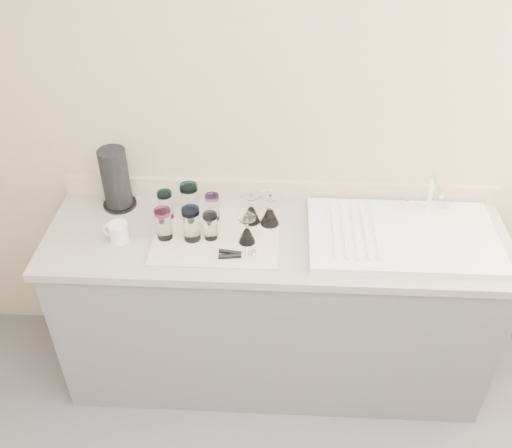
# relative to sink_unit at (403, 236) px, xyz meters

# --- Properties ---
(room_envelope) EXTENTS (3.54, 3.50, 2.52)m
(room_envelope) POSITION_rel_sink_unit_xyz_m (-0.55, -1.20, 0.64)
(room_envelope) COLOR #504F54
(room_envelope) RESTS_ON ground
(counter_unit) EXTENTS (2.06, 0.62, 0.90)m
(counter_unit) POSITION_rel_sink_unit_xyz_m (-0.55, -0.00, -0.47)
(counter_unit) COLOR slate
(counter_unit) RESTS_ON ground
(sink_unit) EXTENTS (0.82, 0.50, 0.22)m
(sink_unit) POSITION_rel_sink_unit_xyz_m (0.00, 0.00, 0.00)
(sink_unit) COLOR white
(sink_unit) RESTS_ON counter_unit
(dish_towel) EXTENTS (0.55, 0.42, 0.01)m
(dish_towel) POSITION_rel_sink_unit_xyz_m (-0.82, -0.02, -0.02)
(dish_towel) COLOR silver
(dish_towel) RESTS_ON counter_unit
(tumbler_teal) EXTENTS (0.07, 0.07, 0.14)m
(tumbler_teal) POSITION_rel_sink_unit_xyz_m (-1.06, 0.10, 0.06)
(tumbler_teal) COLOR white
(tumbler_teal) RESTS_ON dish_towel
(tumbler_cyan) EXTENTS (0.08, 0.08, 0.16)m
(tumbler_cyan) POSITION_rel_sink_unit_xyz_m (-0.95, 0.12, 0.07)
(tumbler_cyan) COLOR white
(tumbler_cyan) RESTS_ON dish_towel
(tumbler_purple) EXTENTS (0.06, 0.06, 0.13)m
(tumbler_purple) POSITION_rel_sink_unit_xyz_m (-0.85, 0.10, 0.05)
(tumbler_purple) COLOR white
(tumbler_purple) RESTS_ON dish_towel
(tumbler_magenta) EXTENTS (0.07, 0.07, 0.14)m
(tumbler_magenta) POSITION_rel_sink_unit_xyz_m (-1.04, -0.05, 0.06)
(tumbler_magenta) COLOR white
(tumbler_magenta) RESTS_ON dish_towel
(tumbler_blue) EXTENTS (0.08, 0.08, 0.16)m
(tumbler_blue) POSITION_rel_sink_unit_xyz_m (-0.92, -0.05, 0.07)
(tumbler_blue) COLOR white
(tumbler_blue) RESTS_ON dish_towel
(tumbler_lavender) EXTENTS (0.06, 0.06, 0.13)m
(tumbler_lavender) POSITION_rel_sink_unit_xyz_m (-0.84, -0.04, 0.05)
(tumbler_lavender) COLOR white
(tumbler_lavender) RESTS_ON dish_towel
(goblet_back_left) EXTENTS (0.08, 0.08, 0.15)m
(goblet_back_left) POSITION_rel_sink_unit_xyz_m (-0.67, 0.09, 0.04)
(goblet_back_left) COLOR white
(goblet_back_left) RESTS_ON dish_towel
(goblet_back_right) EXTENTS (0.09, 0.09, 0.16)m
(goblet_back_right) POSITION_rel_sink_unit_xyz_m (-0.59, 0.08, 0.04)
(goblet_back_right) COLOR white
(goblet_back_right) RESTS_ON dish_towel
(goblet_front_left) EXTENTS (0.07, 0.07, 0.13)m
(goblet_front_left) POSITION_rel_sink_unit_xyz_m (-0.68, -0.06, 0.03)
(goblet_front_left) COLOR white
(goblet_front_left) RESTS_ON dish_towel
(can_opener) EXTENTS (0.16, 0.06, 0.02)m
(can_opener) POSITION_rel_sink_unit_xyz_m (-0.71, -0.16, -0.00)
(can_opener) COLOR silver
(can_opener) RESTS_ON dish_towel
(white_mug) EXTENTS (0.13, 0.10, 0.09)m
(white_mug) POSITION_rel_sink_unit_xyz_m (-1.24, -0.07, 0.02)
(white_mug) COLOR white
(white_mug) RESTS_ON counter_unit
(paper_towel_roll) EXTENTS (0.16, 0.16, 0.30)m
(paper_towel_roll) POSITION_rel_sink_unit_xyz_m (-1.30, 0.19, 0.13)
(paper_towel_roll) COLOR black
(paper_towel_roll) RESTS_ON counter_unit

